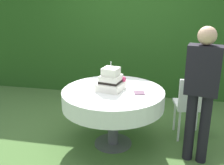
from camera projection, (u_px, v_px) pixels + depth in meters
The scene contains 10 objects.
ground_plane at pixel (113, 143), 3.62m from camera, with size 20.00×20.00×0.00m, color #476B33.
foliage_hedge at pixel (135, 32), 5.21m from camera, with size 6.99×0.56×2.41m, color #234C19.
cake_table at pixel (113, 99), 3.41m from camera, with size 1.29×1.29×0.76m.
wedding_cake at pixel (111, 81), 3.36m from camera, with size 0.36×0.35×0.37m.
serving_plate_near at pixel (144, 85), 3.54m from camera, with size 0.13×0.13×0.01m, color white.
serving_plate_far at pixel (104, 81), 3.70m from camera, with size 0.10×0.10×0.01m, color white.
serving_plate_left at pixel (89, 84), 3.59m from camera, with size 0.14×0.14×0.01m, color white.
napkin_stack at pixel (139, 93), 3.28m from camera, with size 0.12×0.12×0.01m, color #6B4C60.
garden_chair at pixel (192, 102), 3.58m from camera, with size 0.46×0.46×0.89m.
standing_person at pixel (202, 87), 2.98m from camera, with size 0.39×0.27×1.60m.
Camera 1 is at (0.63, -3.11, 1.92)m, focal length 43.14 mm.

